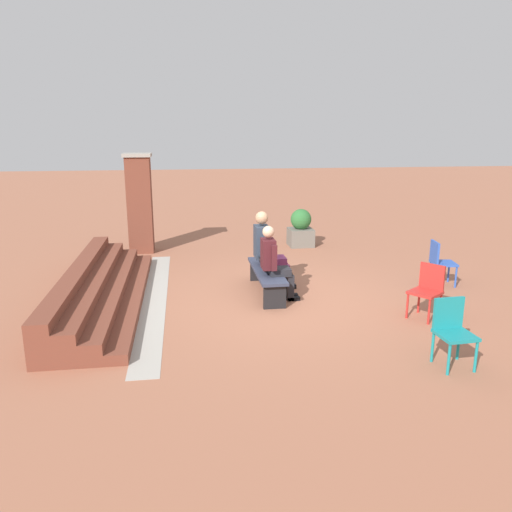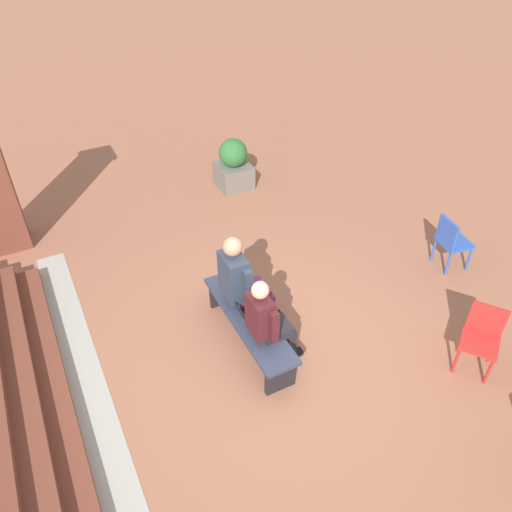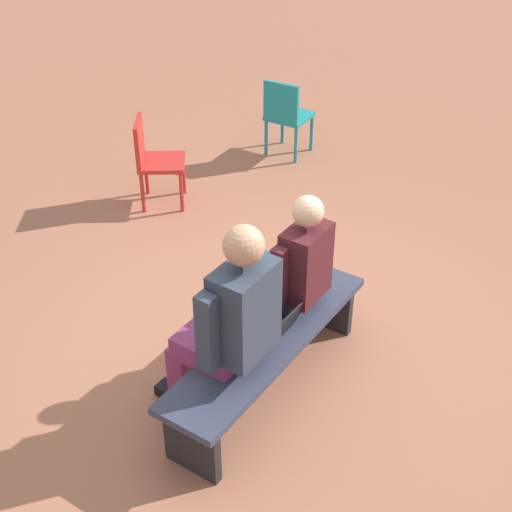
{
  "view_description": "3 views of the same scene",
  "coord_description": "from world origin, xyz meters",
  "px_view_note": "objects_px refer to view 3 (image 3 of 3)",
  "views": [
    {
      "loc": [
        -8.05,
        1.6,
        2.84
      ],
      "look_at": [
        0.5,
        0.35,
        0.66
      ],
      "focal_mm": 35.0,
      "sensor_mm": 36.0,
      "label": 1
    },
    {
      "loc": [
        -3.51,
        2.05,
        4.79
      ],
      "look_at": [
        0.93,
        -0.21,
        0.85
      ],
      "focal_mm": 35.0,
      "sensor_mm": 36.0,
      "label": 2
    },
    {
      "loc": [
        3.28,
        2.05,
        3.37
      ],
      "look_at": [
        0.14,
        -0.07,
        0.85
      ],
      "focal_mm": 50.0,
      "sensor_mm": 36.0,
      "label": 3
    }
  ],
  "objects_px": {
    "plastic_chair_near_bench_right": "(286,113)",
    "plastic_chair_foreground": "(153,157)",
    "bench": "(268,348)",
    "laptop": "(274,327)",
    "person_adult": "(229,321)",
    "person_student": "(291,273)"
  },
  "relations": [
    {
      "from": "bench",
      "to": "plastic_chair_near_bench_right",
      "type": "xyz_separation_m",
      "value": [
        -3.09,
        -1.8,
        0.13
      ]
    },
    {
      "from": "laptop",
      "to": "plastic_chair_near_bench_right",
      "type": "relative_size",
      "value": 0.38
    },
    {
      "from": "person_student",
      "to": "laptop",
      "type": "relative_size",
      "value": 4.06
    },
    {
      "from": "laptop",
      "to": "plastic_chair_near_bench_right",
      "type": "height_order",
      "value": "plastic_chair_near_bench_right"
    },
    {
      "from": "person_adult",
      "to": "laptop",
      "type": "xyz_separation_m",
      "value": [
        -0.36,
        0.08,
        -0.25
      ]
    },
    {
      "from": "bench",
      "to": "plastic_chair_near_bench_right",
      "type": "relative_size",
      "value": 2.14
    },
    {
      "from": "bench",
      "to": "person_adult",
      "type": "relative_size",
      "value": 1.25
    },
    {
      "from": "bench",
      "to": "person_adult",
      "type": "bearing_deg",
      "value": -12.88
    },
    {
      "from": "plastic_chair_foreground",
      "to": "bench",
      "type": "bearing_deg",
      "value": 56.24
    },
    {
      "from": "bench",
      "to": "person_student",
      "type": "distance_m",
      "value": 0.51
    },
    {
      "from": "person_student",
      "to": "plastic_chair_near_bench_right",
      "type": "xyz_separation_m",
      "value": [
        -2.72,
        -1.73,
        -0.22
      ]
    },
    {
      "from": "person_student",
      "to": "plastic_chair_foreground",
      "type": "bearing_deg",
      "value": -117.54
    },
    {
      "from": "bench",
      "to": "person_student",
      "type": "xyz_separation_m",
      "value": [
        -0.37,
        -0.06,
        0.34
      ]
    },
    {
      "from": "plastic_chair_near_bench_right",
      "to": "plastic_chair_foreground",
      "type": "bearing_deg",
      "value": -16.75
    },
    {
      "from": "person_student",
      "to": "laptop",
      "type": "bearing_deg",
      "value": 13.42
    },
    {
      "from": "bench",
      "to": "laptop",
      "type": "relative_size",
      "value": 5.62
    },
    {
      "from": "bench",
      "to": "person_adult",
      "type": "height_order",
      "value": "person_adult"
    },
    {
      "from": "bench",
      "to": "laptop",
      "type": "bearing_deg",
      "value": 165.28
    },
    {
      "from": "person_student",
      "to": "plastic_chair_near_bench_right",
      "type": "distance_m",
      "value": 3.24
    },
    {
      "from": "bench",
      "to": "plastic_chair_foreground",
      "type": "xyz_separation_m",
      "value": [
        -1.52,
        -2.27,
        0.13
      ]
    },
    {
      "from": "person_student",
      "to": "plastic_chair_foreground",
      "type": "relative_size",
      "value": 1.55
    },
    {
      "from": "bench",
      "to": "plastic_chair_foreground",
      "type": "distance_m",
      "value": 2.74
    }
  ]
}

